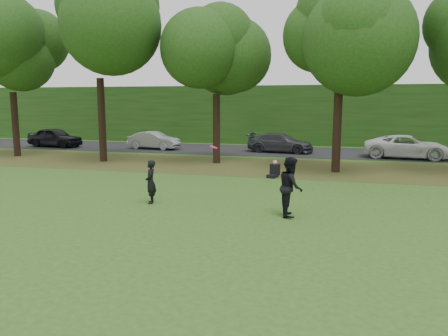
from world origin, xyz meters
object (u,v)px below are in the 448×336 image
at_px(frisbee, 214,147).
at_px(seated_person, 274,171).
at_px(player_left, 151,182).
at_px(player_right, 291,187).

distance_m(frisbee, seated_person, 7.57).
distance_m(player_left, seated_person, 7.58).
relative_size(player_right, frisbee, 5.52).
distance_m(player_left, player_right, 5.17).
bearing_deg(seated_person, frisbee, -81.52).
relative_size(player_right, seated_person, 2.35).
xyz_separation_m(frisbee, seated_person, (0.98, 7.26, -1.90)).
bearing_deg(frisbee, seated_person, 82.31).
xyz_separation_m(player_left, seated_person, (3.57, 6.67, -0.48)).
relative_size(player_left, frisbee, 4.51).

